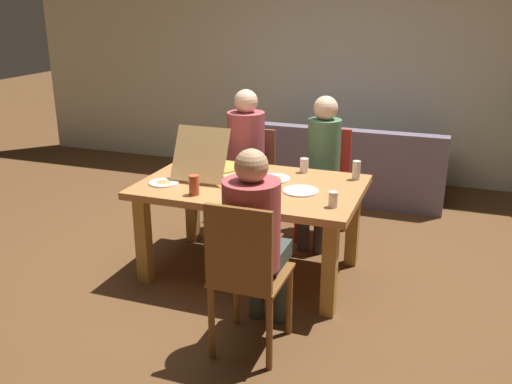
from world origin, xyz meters
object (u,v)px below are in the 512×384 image
object	(u,v)px
pizza_box_0	(214,166)
plate_3	(242,188)
drinking_glass_3	(194,185)
plate_2	(164,182)
chair_2	(249,171)
drinking_glass_1	(333,199)
drinking_glass_2	(304,165)
couch	(345,170)
plate_0	(301,191)
person_1	(255,232)
chair_1	(246,273)
person_0	(322,160)
plate_1	(273,178)
person_2	(244,150)
chair_0	(325,181)
drinking_glass_0	(356,170)
dining_table	(251,197)

from	to	relation	value
pizza_box_0	plate_3	bearing A→B (deg)	-40.41
drinking_glass_3	plate_2	bearing A→B (deg)	155.24
chair_2	drinking_glass_1	world-z (taller)	chair_2
drinking_glass_2	couch	bearing A→B (deg)	89.31
plate_0	plate_2	world-z (taller)	plate_2
person_1	drinking_glass_1	xyz separation A→B (m)	(0.34, 0.57, 0.05)
chair_1	person_1	distance (m)	0.25
person_0	plate_1	distance (m)	0.68
person_2	couch	distance (m)	1.49
chair_0	pizza_box_0	size ratio (longest dim) A/B	1.56
plate_3	drinking_glass_3	bearing A→B (deg)	-140.40
plate_1	drinking_glass_3	world-z (taller)	drinking_glass_3
person_0	chair_2	xyz separation A→B (m)	(-0.71, 0.15, -0.22)
plate_2	drinking_glass_2	distance (m)	1.10
person_2	plate_1	world-z (taller)	person_2
person_2	couch	bearing A→B (deg)	61.34
plate_3	drinking_glass_0	size ratio (longest dim) A/B	1.42
chair_0	drinking_glass_3	bearing A→B (deg)	-115.42
plate_0	drinking_glass_1	xyz separation A→B (m)	(0.28, -0.22, 0.05)
pizza_box_0	plate_2	world-z (taller)	pizza_box_0
person_1	drinking_glass_0	size ratio (longest dim) A/B	8.67
plate_1	drinking_glass_1	distance (m)	0.70
person_0	drinking_glass_2	bearing A→B (deg)	-96.96
person_2	chair_1	bearing A→B (deg)	-68.63
person_2	drinking_glass_1	size ratio (longest dim) A/B	12.22
plate_0	plate_3	world-z (taller)	same
plate_2	drinking_glass_3	distance (m)	0.36
person_0	plate_2	xyz separation A→B (m)	(-0.95, -1.02, 0.01)
drinking_glass_0	drinking_glass_3	xyz separation A→B (m)	(-1.00, -0.73, -0.00)
plate_0	person_1	bearing A→B (deg)	-93.85
drinking_glass_0	chair_2	bearing A→B (deg)	151.77
drinking_glass_0	person_0	bearing A→B (deg)	130.56
chair_1	plate_0	bearing A→B (deg)	86.77
plate_3	chair_0	bearing A→B (deg)	71.97
chair_2	plate_1	xyz separation A→B (m)	(0.49, -0.79, 0.22)
pizza_box_0	drinking_glass_1	bearing A→B (deg)	-22.76
plate_0	drinking_glass_3	xyz separation A→B (m)	(-0.68, -0.31, 0.06)
drinking_glass_3	couch	xyz separation A→B (m)	(0.60, 2.41, -0.51)
plate_0	drinking_glass_0	world-z (taller)	drinking_glass_0
plate_0	drinking_glass_0	size ratio (longest dim) A/B	1.76
plate_0	chair_2	bearing A→B (deg)	127.34
pizza_box_0	plate_2	distance (m)	0.45
drinking_glass_2	plate_2	bearing A→B (deg)	-145.13
person_0	plate_0	size ratio (longest dim) A/B	5.00
plate_2	drinking_glass_1	xyz separation A→B (m)	(1.28, -0.06, 0.04)
chair_0	pizza_box_0	world-z (taller)	pizza_box_0
person_1	chair_2	world-z (taller)	person_1
person_0	chair_1	distance (m)	1.81
dining_table	chair_1	world-z (taller)	chair_1
chair_0	person_1	xyz separation A→B (m)	(0.00, -1.81, 0.24)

